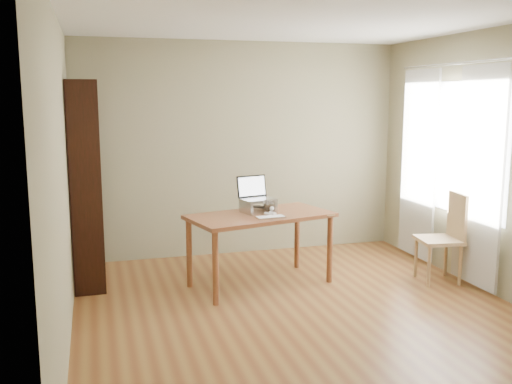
# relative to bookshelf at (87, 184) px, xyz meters

# --- Properties ---
(room) EXTENTS (4.04, 4.54, 2.64)m
(room) POSITION_rel_bookshelf_xyz_m (1.86, -1.54, 0.25)
(room) COLOR brown
(room) RESTS_ON ground
(bookshelf) EXTENTS (0.30, 0.90, 2.10)m
(bookshelf) POSITION_rel_bookshelf_xyz_m (0.00, 0.00, 0.00)
(bookshelf) COLOR black
(bookshelf) RESTS_ON ground
(curtains) EXTENTS (0.03, 1.90, 2.25)m
(curtains) POSITION_rel_bookshelf_xyz_m (3.75, -0.75, 0.12)
(curtains) COLOR white
(curtains) RESTS_ON ground
(desk) EXTENTS (1.59, 1.06, 0.75)m
(desk) POSITION_rel_bookshelf_xyz_m (1.70, -0.58, -0.39)
(desk) COLOR brown
(desk) RESTS_ON ground
(laptop_stand) EXTENTS (0.32, 0.25, 0.13)m
(laptop_stand) POSITION_rel_bookshelf_xyz_m (1.70, -0.50, -0.22)
(laptop_stand) COLOR silver
(laptop_stand) RESTS_ON desk
(laptop) EXTENTS (0.39, 0.36, 0.24)m
(laptop) POSITION_rel_bookshelf_xyz_m (1.70, -0.44, -0.11)
(laptop) COLOR silver
(laptop) RESTS_ON laptop_stand
(keyboard) EXTENTS (0.30, 0.15, 0.02)m
(keyboard) POSITION_rel_bookshelf_xyz_m (1.74, -0.80, -0.29)
(keyboard) COLOR silver
(keyboard) RESTS_ON desk
(coaster) EXTENTS (0.09, 0.09, 0.01)m
(coaster) POSITION_rel_bookshelf_xyz_m (2.36, -0.86, -0.30)
(coaster) COLOR brown
(coaster) RESTS_ON desk
(cat) EXTENTS (0.25, 0.48, 0.15)m
(cat) POSITION_rel_bookshelf_xyz_m (1.73, -0.47, -0.23)
(cat) COLOR #423E34
(cat) RESTS_ON desk
(chair) EXTENTS (0.48, 0.48, 0.95)m
(chair) POSITION_rel_bookshelf_xyz_m (3.61, -1.00, -0.54)
(chair) COLOR tan
(chair) RESTS_ON ground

